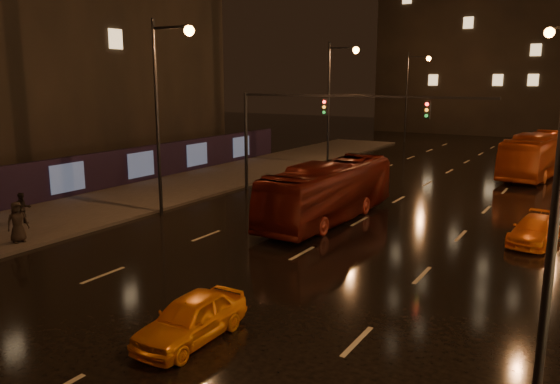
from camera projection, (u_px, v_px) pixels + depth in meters
name	position (u px, v px, depth m)	size (l,w,h in m)	color
ground	(387.00, 206.00, 30.83)	(140.00, 140.00, 0.00)	black
sidewalk_left	(148.00, 195.00, 33.41)	(7.00, 70.00, 0.15)	#38332D
hoarding_left	(65.00, 178.00, 32.52)	(0.30, 46.00, 2.50)	black
traffic_signal	(309.00, 119.00, 32.42)	(15.31, 0.32, 6.20)	black
streetlight_right	(524.00, 111.00, 9.92)	(2.64, 0.50, 10.00)	black
bus_red	(329.00, 191.00, 27.53)	(2.49, 10.62, 2.96)	#55120C
bus_curb	(537.00, 155.00, 40.19)	(2.67, 11.41, 3.18)	#A23510
taxi_near	(191.00, 318.00, 14.84)	(1.49, 3.71, 1.26)	orange
taxi_far	(535.00, 230.00, 23.73)	(1.62, 3.99, 1.16)	orange
pedestrian_b	(23.00, 208.00, 26.25)	(0.75, 0.59, 1.55)	black
pedestrian_c	(17.00, 222.00, 23.32)	(0.86, 0.56, 1.77)	black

